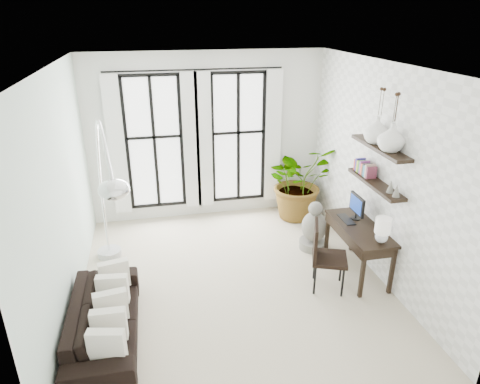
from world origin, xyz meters
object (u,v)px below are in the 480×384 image
object	(u,v)px
arc_lamp	(102,161)
buddha	(314,229)
desk_chair	(323,252)
sofa	(105,321)
plant	(299,181)
desk	(361,232)

from	to	relation	value
arc_lamp	buddha	world-z (taller)	arc_lamp
desk_chair	buddha	bearing A→B (deg)	95.54
buddha	sofa	bearing A→B (deg)	-154.46
plant	arc_lamp	bearing A→B (deg)	-151.94
plant	desk_chair	xyz separation A→B (m)	(-0.45, -2.38, -0.16)
desk_chair	arc_lamp	distance (m)	3.34
plant	desk_chair	bearing A→B (deg)	-100.62
desk	desk_chair	size ratio (longest dim) A/B	1.30
plant	arc_lamp	xyz separation A→B (m)	(-3.41, -1.82, 1.27)
sofa	buddha	distance (m)	3.73
desk_chair	buddha	xyz separation A→B (m)	(0.30, 1.11, -0.23)
desk	buddha	size ratio (longest dim) A/B	1.56
buddha	desk_chair	bearing A→B (deg)	-105.20
desk	buddha	world-z (taller)	desk
desk	desk_chair	xyz separation A→B (m)	(-0.68, -0.21, -0.15)
plant	desk	world-z (taller)	plant
sofa	desk	bearing A→B (deg)	-78.91
desk_chair	arc_lamp	world-z (taller)	arc_lamp
plant	arc_lamp	world-z (taller)	arc_lamp
desk	buddha	distance (m)	1.04
desk_chair	sofa	bearing A→B (deg)	-149.99
sofa	buddha	xyz separation A→B (m)	(3.37, 1.61, 0.08)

